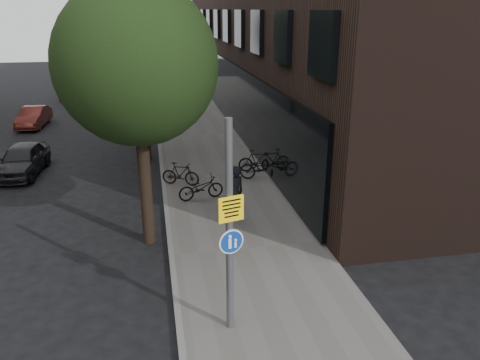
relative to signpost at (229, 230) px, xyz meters
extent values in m
plane|color=black|center=(0.90, 0.11, -2.47)|extent=(120.00, 120.00, 0.00)
cube|color=#615E5A|center=(1.15, 10.11, -2.41)|extent=(4.50, 60.00, 0.12)
cube|color=slate|center=(-1.10, 10.11, -2.41)|extent=(0.15, 60.00, 0.13)
cylinder|color=black|center=(-1.70, 4.61, -0.87)|extent=(0.36, 0.36, 3.20)
sphere|color=black|center=(-1.70, 4.61, 2.83)|extent=(4.40, 4.40, 4.40)
sphere|color=black|center=(-1.30, 5.41, 1.83)|extent=(2.64, 2.64, 2.64)
cylinder|color=black|center=(-1.70, 13.11, -0.87)|extent=(0.36, 0.36, 3.20)
sphere|color=black|center=(-1.70, 13.11, 2.83)|extent=(5.00, 5.00, 5.00)
sphere|color=black|center=(-1.30, 13.91, 1.83)|extent=(3.00, 3.00, 3.00)
cylinder|color=black|center=(-1.70, 22.11, -0.87)|extent=(0.36, 0.36, 3.20)
sphere|color=black|center=(-1.70, 22.11, 2.83)|extent=(5.00, 5.00, 5.00)
sphere|color=black|center=(-1.30, 22.91, 1.83)|extent=(3.00, 3.00, 3.00)
cylinder|color=#595B5E|center=(0.00, 0.00, -0.02)|extent=(0.16, 0.16, 4.66)
cube|color=yellow|center=(0.00, 0.00, 0.49)|extent=(0.53, 0.17, 0.54)
cylinder|color=#0D3699|center=(0.00, 0.00, -0.23)|extent=(0.46, 0.14, 0.48)
cylinder|color=white|center=(0.00, 0.00, -0.23)|extent=(0.52, 0.16, 0.54)
imported|color=black|center=(1.10, 5.45, -1.42)|extent=(0.80, 0.68, 1.86)
imported|color=black|center=(2.90, 9.02, -1.85)|extent=(2.01, 1.26, 1.00)
imported|color=black|center=(2.90, 10.05, -1.87)|extent=(1.65, 0.75, 0.96)
imported|color=black|center=(0.20, 7.43, -1.91)|extent=(1.76, 0.89, 0.88)
imported|color=black|center=(-0.43, 9.04, -1.89)|extent=(1.57, 1.02, 0.92)
imported|color=black|center=(-6.92, 11.98, -1.82)|extent=(1.85, 3.95, 1.31)
imported|color=maroon|center=(-8.34, 21.00, -1.88)|extent=(1.56, 3.71, 1.19)
imported|color=black|center=(-7.52, 30.45, -1.87)|extent=(2.10, 4.29, 1.20)
camera|label=1|loc=(-1.41, -8.42, 4.20)|focal=35.00mm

